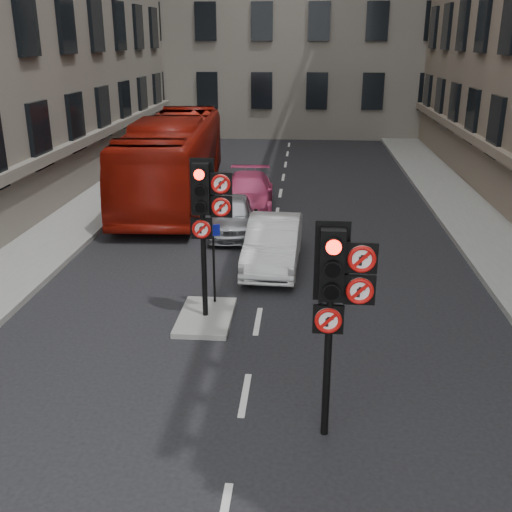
% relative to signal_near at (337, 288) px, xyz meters
% --- Properties ---
extents(ground, '(120.00, 120.00, 0.00)m').
position_rel_signal_near_xyz_m(ground, '(-1.49, -0.99, -2.58)').
color(ground, black).
rests_on(ground, ground).
extents(pavement_left, '(3.00, 50.00, 0.16)m').
position_rel_signal_near_xyz_m(pavement_left, '(-8.69, 11.01, -2.50)').
color(pavement_left, gray).
rests_on(pavement_left, ground).
extents(pavement_right, '(3.00, 50.00, 0.16)m').
position_rel_signal_near_xyz_m(pavement_right, '(5.71, 11.01, -2.50)').
color(pavement_right, gray).
rests_on(pavement_right, ground).
extents(centre_island, '(1.20, 2.00, 0.12)m').
position_rel_signal_near_xyz_m(centre_island, '(-2.69, 4.01, -2.52)').
color(centre_island, gray).
rests_on(centre_island, ground).
extents(signal_near, '(0.91, 0.40, 3.58)m').
position_rel_signal_near_xyz_m(signal_near, '(0.00, 0.00, 0.00)').
color(signal_near, black).
rests_on(signal_near, ground).
extents(signal_far, '(0.91, 0.40, 3.58)m').
position_rel_signal_near_xyz_m(signal_far, '(-2.60, 4.00, 0.12)').
color(signal_far, black).
rests_on(signal_far, centre_island).
extents(car_silver, '(1.73, 3.73, 1.24)m').
position_rel_signal_near_xyz_m(car_silver, '(-2.86, 10.49, -1.96)').
color(car_silver, '#9C9EA3').
rests_on(car_silver, ground).
extents(car_white, '(1.57, 4.13, 1.35)m').
position_rel_signal_near_xyz_m(car_white, '(-1.34, 7.61, -1.91)').
color(car_white, silver).
rests_on(car_white, ground).
extents(car_pink, '(2.04, 4.60, 1.31)m').
position_rel_signal_near_xyz_m(car_pink, '(-2.59, 13.30, -1.93)').
color(car_pink, '#C33969').
rests_on(car_pink, ground).
extents(bus_red, '(3.32, 11.69, 3.22)m').
position_rel_signal_near_xyz_m(bus_red, '(-5.65, 14.81, -0.97)').
color(bus_red, maroon).
rests_on(bus_red, ground).
extents(motorcycle, '(0.78, 1.79, 1.04)m').
position_rel_signal_near_xyz_m(motorcycle, '(-1.94, 9.43, -2.06)').
color(motorcycle, black).
rests_on(motorcycle, ground).
extents(motorcyclist, '(0.63, 0.48, 1.56)m').
position_rel_signal_near_xyz_m(motorcyclist, '(0.07, 5.01, -1.80)').
color(motorcyclist, black).
rests_on(motorcyclist, ground).
extents(info_sign, '(0.33, 0.15, 1.93)m').
position_rel_signal_near_xyz_m(info_sign, '(-2.58, 4.74, -1.21)').
color(info_sign, black).
rests_on(info_sign, centre_island).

